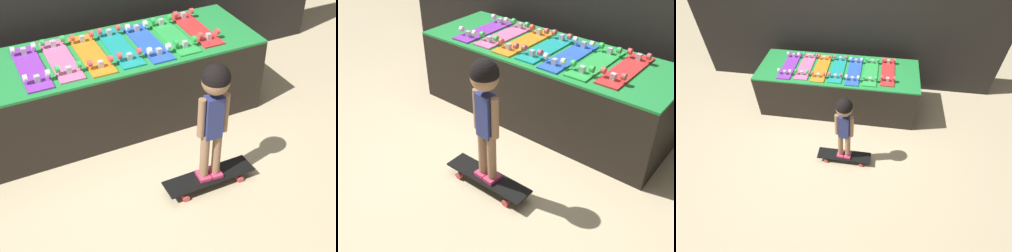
% 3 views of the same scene
% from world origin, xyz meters
% --- Properties ---
extents(ground_plane, '(16.00, 16.00, 0.00)m').
position_xyz_m(ground_plane, '(0.00, 0.00, 0.00)').
color(ground_plane, beige).
extents(display_rack, '(2.31, 0.83, 0.67)m').
position_xyz_m(display_rack, '(0.00, 0.47, 0.34)').
color(display_rack, black).
rests_on(display_rack, ground_plane).
extents(skateboard_purple_on_rack, '(0.19, 0.69, 0.09)m').
position_xyz_m(skateboard_purple_on_rack, '(-0.71, 0.46, 0.69)').
color(skateboard_purple_on_rack, purple).
rests_on(skateboard_purple_on_rack, display_rack).
extents(skateboard_pink_on_rack, '(0.19, 0.69, 0.09)m').
position_xyz_m(skateboard_pink_on_rack, '(-0.47, 0.48, 0.69)').
color(skateboard_pink_on_rack, pink).
rests_on(skateboard_pink_on_rack, display_rack).
extents(skateboard_orange_on_rack, '(0.19, 0.69, 0.09)m').
position_xyz_m(skateboard_orange_on_rack, '(-0.24, 0.45, 0.69)').
color(skateboard_orange_on_rack, orange).
rests_on(skateboard_orange_on_rack, display_rack).
extents(skateboard_teal_on_rack, '(0.19, 0.69, 0.09)m').
position_xyz_m(skateboard_teal_on_rack, '(0.00, 0.47, 0.69)').
color(skateboard_teal_on_rack, teal).
rests_on(skateboard_teal_on_rack, display_rack).
extents(skateboard_blue_on_rack, '(0.19, 0.69, 0.09)m').
position_xyz_m(skateboard_blue_on_rack, '(0.24, 0.44, 0.69)').
color(skateboard_blue_on_rack, blue).
rests_on(skateboard_blue_on_rack, display_rack).
extents(skateboard_green_on_rack, '(0.19, 0.69, 0.09)m').
position_xyz_m(skateboard_green_on_rack, '(0.47, 0.46, 0.69)').
color(skateboard_green_on_rack, green).
rests_on(skateboard_green_on_rack, display_rack).
extents(skateboard_red_on_rack, '(0.19, 0.69, 0.09)m').
position_xyz_m(skateboard_red_on_rack, '(0.71, 0.50, 0.69)').
color(skateboard_red_on_rack, red).
rests_on(skateboard_red_on_rack, display_rack).
extents(skateboard_on_floor, '(0.69, 0.18, 0.09)m').
position_xyz_m(skateboard_on_floor, '(0.25, -0.61, 0.07)').
color(skateboard_on_floor, black).
rests_on(skateboard_on_floor, ground_plane).
extents(child, '(0.22, 0.19, 0.93)m').
position_xyz_m(child, '(0.25, -0.61, 0.74)').
color(child, '#E03D6B').
rests_on(child, skateboard_on_floor).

